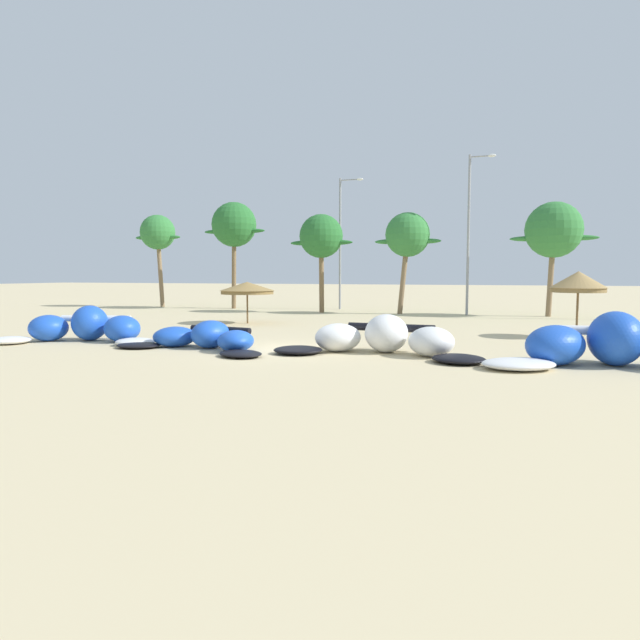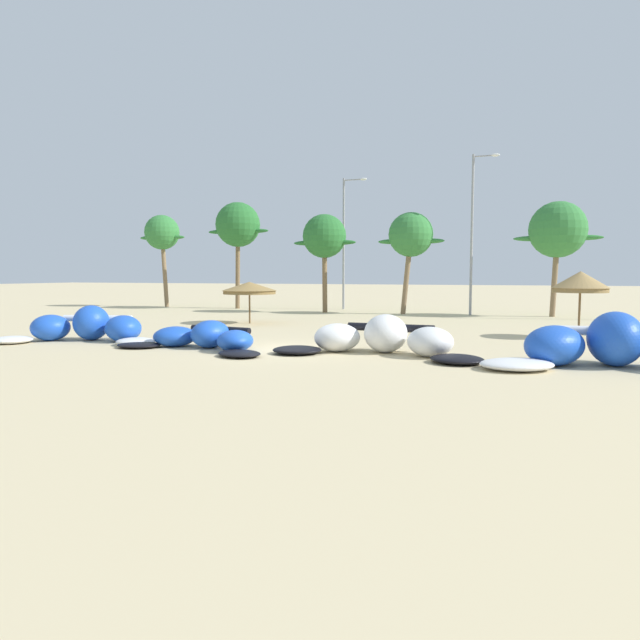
{
  "view_description": "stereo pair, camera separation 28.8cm",
  "coord_description": "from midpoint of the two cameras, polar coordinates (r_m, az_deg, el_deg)",
  "views": [
    {
      "loc": [
        8.26,
        -19.86,
        2.89
      ],
      "look_at": [
        0.94,
        2.0,
        1.0
      ],
      "focal_mm": 31.83,
      "sensor_mm": 36.0,
      "label": 1
    },
    {
      "loc": [
        8.53,
        -19.77,
        2.89
      ],
      "look_at": [
        0.94,
        2.0,
        1.0
      ],
      "focal_mm": 31.83,
      "sensor_mm": 36.0,
      "label": 2
    }
  ],
  "objects": [
    {
      "name": "lamppost_west_center",
      "position": [
        40.83,
        14.68,
        8.97
      ],
      "size": [
        1.81,
        0.24,
        10.99
      ],
      "color": "gray",
      "rests_on": "ground"
    },
    {
      "name": "kite_left_of_center",
      "position": [
        20.56,
        5.98,
        -1.9
      ],
      "size": [
        7.88,
        3.77,
        1.41
      ],
      "color": "black",
      "rests_on": "ground"
    },
    {
      "name": "palm_center_right",
      "position": [
        41.26,
        22.26,
        8.32
      ],
      "size": [
        5.6,
        3.73,
        7.68
      ],
      "color": "#7F6647",
      "rests_on": "ground"
    },
    {
      "name": "ground_plane",
      "position": [
        21.71,
        -4.43,
        -2.98
      ],
      "size": [
        260.0,
        260.0,
        0.0
      ],
      "primitive_type": "plane",
      "color": "beige"
    },
    {
      "name": "palm_left",
      "position": [
        47.67,
        -8.81,
        9.38
      ],
      "size": [
        5.49,
        3.66,
        8.74
      ],
      "color": "brown",
      "rests_on": "ground"
    },
    {
      "name": "palm_left_of_gap",
      "position": [
        42.27,
        -0.08,
        8.34
      ],
      "size": [
        4.84,
        3.23,
        7.27
      ],
      "color": "brown",
      "rests_on": "ground"
    },
    {
      "name": "palm_leftmost",
      "position": [
        51.76,
        -16.16,
        8.36
      ],
      "size": [
        4.51,
        3.01,
        7.99
      ],
      "color": "#7F6647",
      "rests_on": "ground"
    },
    {
      "name": "kite_left",
      "position": [
        22.24,
        -11.89,
        -1.81
      ],
      "size": [
        6.85,
        3.76,
        1.08
      ],
      "color": "black",
      "rests_on": "ground"
    },
    {
      "name": "beach_umbrella_middle",
      "position": [
        27.92,
        24.27,
        3.53
      ],
      "size": [
        2.47,
        2.47,
        3.0
      ],
      "color": "brown",
      "rests_on": "ground"
    },
    {
      "name": "kite_center",
      "position": [
        19.64,
        27.45,
        -2.38
      ],
      "size": [
        8.6,
        4.14,
        1.71
      ],
      "color": "white",
      "rests_on": "ground"
    },
    {
      "name": "beach_umbrella_near_van",
      "position": [
        33.13,
        -7.58,
        3.22
      ],
      "size": [
        3.2,
        3.2,
        2.42
      ],
      "color": "brown",
      "rests_on": "ground"
    },
    {
      "name": "lamppost_west",
      "position": [
        46.28,
        2.03,
        8.32
      ],
      "size": [
        1.99,
        0.24,
        10.52
      ],
      "color": "gray",
      "rests_on": "ground"
    },
    {
      "name": "kite_far_left",
      "position": [
        26.19,
        -22.82,
        -0.73
      ],
      "size": [
        7.24,
        4.21,
        1.52
      ],
      "color": "white",
      "rests_on": "ground"
    },
    {
      "name": "palm_center_left",
      "position": [
        41.12,
        8.59,
        8.38
      ],
      "size": [
        4.74,
        3.16,
        7.24
      ],
      "color": "#7F6647",
      "rests_on": "ground"
    }
  ]
}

